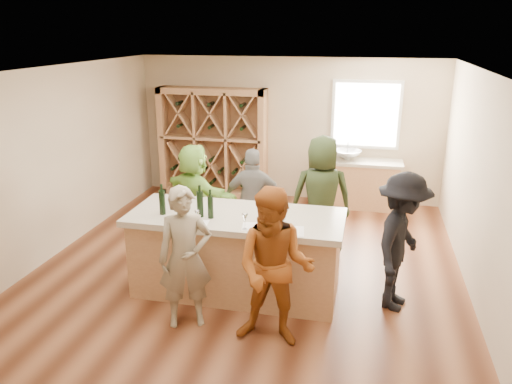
% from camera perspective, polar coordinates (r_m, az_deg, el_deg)
% --- Properties ---
extents(floor, '(6.00, 7.00, 0.10)m').
position_cam_1_polar(floor, '(7.24, -1.14, -9.49)').
color(floor, brown).
rests_on(floor, ground).
extents(ceiling, '(6.00, 7.00, 0.10)m').
position_cam_1_polar(ceiling, '(6.42, -1.31, 14.06)').
color(ceiling, white).
rests_on(ceiling, ground).
extents(wall_back, '(6.00, 0.10, 2.80)m').
position_cam_1_polar(wall_back, '(10.07, 3.72, 7.22)').
color(wall_back, '#C4AF8E').
rests_on(wall_back, ground).
extents(wall_front, '(6.00, 0.10, 2.80)m').
position_cam_1_polar(wall_front, '(3.64, -15.34, -14.33)').
color(wall_front, '#C4AF8E').
rests_on(wall_front, ground).
extents(wall_left, '(0.10, 7.00, 2.80)m').
position_cam_1_polar(wall_left, '(7.97, -23.03, 2.85)').
color(wall_left, '#C4AF8E').
rests_on(wall_left, ground).
extents(wall_right, '(0.10, 7.00, 2.80)m').
position_cam_1_polar(wall_right, '(6.67, 25.12, -0.25)').
color(wall_right, '#C4AF8E').
rests_on(wall_right, ground).
extents(window_frame, '(1.30, 0.06, 1.30)m').
position_cam_1_polar(window_frame, '(9.81, 12.46, 8.62)').
color(window_frame, white).
rests_on(window_frame, wall_back).
extents(window_pane, '(1.18, 0.01, 1.18)m').
position_cam_1_polar(window_pane, '(9.78, 12.46, 8.59)').
color(window_pane, white).
rests_on(window_pane, wall_back).
extents(wine_rack, '(2.20, 0.45, 2.20)m').
position_cam_1_polar(wine_rack, '(10.21, -4.95, 5.62)').
color(wine_rack, tan).
rests_on(wine_rack, floor).
extents(back_counter_base, '(1.60, 0.58, 0.86)m').
position_cam_1_polar(back_counter_base, '(9.85, 11.33, 0.82)').
color(back_counter_base, tan).
rests_on(back_counter_base, floor).
extents(back_counter_top, '(1.70, 0.62, 0.06)m').
position_cam_1_polar(back_counter_top, '(9.72, 11.50, 3.41)').
color(back_counter_top, '#BAAF98').
rests_on(back_counter_top, back_counter_base).
extents(sink, '(0.54, 0.54, 0.19)m').
position_cam_1_polar(sink, '(9.70, 10.36, 4.19)').
color(sink, silver).
rests_on(sink, back_counter_top).
extents(faucet, '(0.02, 0.02, 0.30)m').
position_cam_1_polar(faucet, '(9.86, 10.44, 4.76)').
color(faucet, silver).
rests_on(faucet, back_counter_top).
extents(tasting_counter_base, '(2.60, 1.00, 1.00)m').
position_cam_1_polar(tasting_counter_base, '(6.53, -2.24, -7.32)').
color(tasting_counter_base, tan).
rests_on(tasting_counter_base, floor).
extents(tasting_counter_top, '(2.72, 1.12, 0.08)m').
position_cam_1_polar(tasting_counter_top, '(6.32, -2.30, -2.90)').
color(tasting_counter_top, '#BAAF98').
rests_on(tasting_counter_top, tasting_counter_base).
extents(wine_bottle_a, '(0.09, 0.09, 0.31)m').
position_cam_1_polar(wine_bottle_a, '(6.37, -10.67, -1.17)').
color(wine_bottle_a, black).
rests_on(wine_bottle_a, tasting_counter_top).
extents(wine_bottle_b, '(0.07, 0.07, 0.27)m').
position_cam_1_polar(wine_bottle_b, '(6.24, -8.76, -1.68)').
color(wine_bottle_b, black).
rests_on(wine_bottle_b, tasting_counter_top).
extents(wine_bottle_d, '(0.10, 0.10, 0.33)m').
position_cam_1_polar(wine_bottle_d, '(6.21, -6.41, -1.38)').
color(wine_bottle_d, black).
rests_on(wine_bottle_d, tasting_counter_top).
extents(wine_bottle_e, '(0.07, 0.07, 0.29)m').
position_cam_1_polar(wine_bottle_e, '(6.16, -5.22, -1.72)').
color(wine_bottle_e, black).
rests_on(wine_bottle_e, tasting_counter_top).
extents(wine_glass_a, '(0.07, 0.07, 0.17)m').
position_cam_1_polar(wine_glass_a, '(5.99, -6.71, -2.98)').
color(wine_glass_a, white).
rests_on(wine_glass_a, tasting_counter_top).
extents(wine_glass_b, '(0.08, 0.08, 0.20)m').
position_cam_1_polar(wine_glass_b, '(5.81, -1.28, -3.39)').
color(wine_glass_b, white).
rests_on(wine_glass_b, tasting_counter_top).
extents(wine_glass_c, '(0.09, 0.09, 0.20)m').
position_cam_1_polar(wine_glass_c, '(5.75, 3.08, -3.64)').
color(wine_glass_c, white).
rests_on(wine_glass_c, tasting_counter_top).
extents(wine_glass_d, '(0.08, 0.08, 0.17)m').
position_cam_1_polar(wine_glass_d, '(6.01, 1.06, -2.77)').
color(wine_glass_d, white).
rests_on(wine_glass_d, tasting_counter_top).
extents(tasting_menu_a, '(0.24, 0.31, 0.00)m').
position_cam_1_polar(tasting_menu_a, '(6.02, -6.56, -3.68)').
color(tasting_menu_a, white).
rests_on(tasting_menu_a, tasting_counter_top).
extents(tasting_menu_b, '(0.24, 0.30, 0.00)m').
position_cam_1_polar(tasting_menu_b, '(5.92, -0.63, -3.96)').
color(tasting_menu_b, white).
rests_on(tasting_menu_b, tasting_counter_top).
extents(tasting_menu_c, '(0.27, 0.34, 0.00)m').
position_cam_1_polar(tasting_menu_c, '(5.81, 4.37, -4.47)').
color(tasting_menu_c, white).
rests_on(tasting_menu_c, tasting_counter_top).
extents(person_near_left, '(0.74, 0.65, 1.68)m').
position_cam_1_polar(person_near_left, '(5.76, -8.09, -7.47)').
color(person_near_left, gray).
rests_on(person_near_left, floor).
extents(person_near_right, '(0.88, 0.49, 1.78)m').
position_cam_1_polar(person_near_right, '(5.36, 2.16, -8.72)').
color(person_near_right, '#994C19').
rests_on(person_near_right, floor).
extents(person_server, '(0.83, 1.22, 1.73)m').
position_cam_1_polar(person_server, '(6.28, 16.25, -5.53)').
color(person_server, black).
rests_on(person_server, floor).
extents(person_far_mid, '(1.01, 0.61, 1.63)m').
position_cam_1_polar(person_far_mid, '(7.58, -0.29, -1.04)').
color(person_far_mid, slate).
rests_on(person_far_mid, floor).
extents(person_far_right, '(1.00, 0.74, 1.85)m').
position_cam_1_polar(person_far_right, '(7.49, 7.47, -0.56)').
color(person_far_right, '#263319').
rests_on(person_far_right, floor).
extents(person_far_left, '(1.59, 1.24, 1.64)m').
position_cam_1_polar(person_far_left, '(7.89, -7.02, -0.35)').
color(person_far_left, '#8CC64C').
rests_on(person_far_left, floor).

